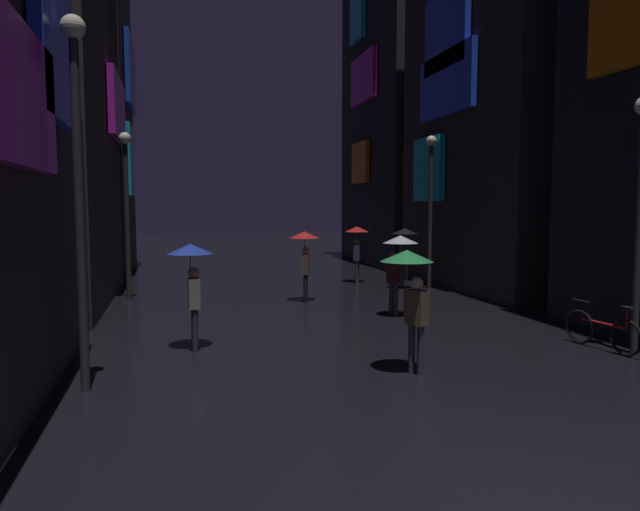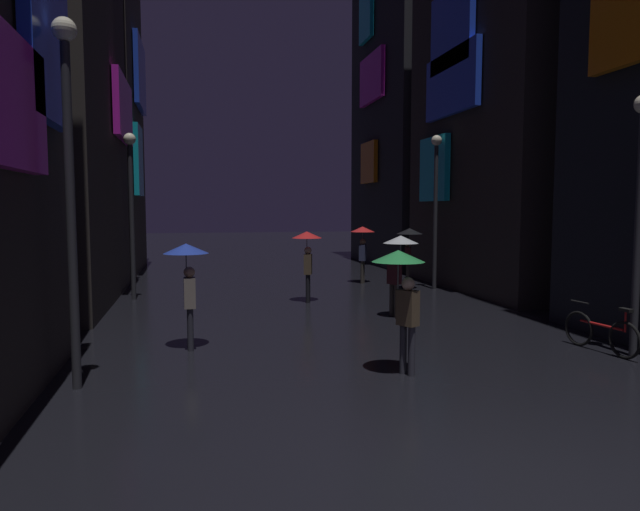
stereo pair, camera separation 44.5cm
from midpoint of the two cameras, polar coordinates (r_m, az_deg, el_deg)
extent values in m
plane|color=black|center=(6.57, 21.52, -21.10)|extent=(120.00, 120.00, 0.00)
cube|color=#264CF9|center=(10.30, -24.56, 19.64)|extent=(0.20, 2.40, 2.76)
cube|color=#F226D8|center=(20.32, -18.46, 13.66)|extent=(0.20, 3.74, 2.03)
cube|color=#2D2826|center=(26.97, -21.71, 12.37)|extent=(4.00, 7.07, 13.06)
cube|color=#19D8F2|center=(25.12, -17.20, 9.03)|extent=(0.20, 2.20, 2.89)
cube|color=#264CF9|center=(27.48, -17.10, 16.84)|extent=(0.20, 3.70, 2.98)
cube|color=#2D2826|center=(21.25, 19.05, 13.91)|extent=(4.00, 8.12, 12.57)
cube|color=#19D8F2|center=(21.21, 11.94, 8.45)|extent=(0.20, 2.21, 2.31)
cube|color=#264CF9|center=(20.43, 13.64, 16.44)|extent=(0.20, 3.76, 2.11)
cube|color=#264CF9|center=(20.92, 13.67, 21.24)|extent=(0.20, 2.95, 2.65)
cube|color=#232328|center=(29.82, 9.75, 18.38)|extent=(4.00, 8.00, 19.71)
cube|color=orange|center=(28.59, 5.36, 9.23)|extent=(0.20, 2.17, 2.01)
cube|color=#F226D8|center=(28.84, 5.65, 17.23)|extent=(0.20, 3.37, 2.27)
cube|color=#19D8F2|center=(30.63, 5.10, 23.09)|extent=(0.20, 1.86, 2.77)
cylinder|color=#38332D|center=(21.32, 4.83, -1.68)|extent=(0.12, 0.12, 0.85)
cylinder|color=#38332D|center=(21.49, 4.92, -1.63)|extent=(0.12, 0.12, 0.85)
cube|color=#333859|center=(21.34, 4.89, 0.28)|extent=(0.36, 0.40, 0.60)
sphere|color=#9E7051|center=(21.31, 4.90, 1.38)|extent=(0.22, 0.22, 0.22)
cylinder|color=#333859|center=(21.52, 4.86, 0.45)|extent=(0.09, 0.09, 0.50)
cylinder|color=slate|center=(21.49, 4.86, 1.35)|extent=(0.02, 0.02, 0.77)
cone|color=red|center=(21.47, 4.87, 2.64)|extent=(0.90, 0.90, 0.20)
cylinder|color=#38332D|center=(15.10, 8.02, -4.41)|extent=(0.12, 0.12, 0.85)
cylinder|color=#38332D|center=(14.96, 8.48, -4.50)|extent=(0.12, 0.12, 0.85)
cube|color=#4C1E23|center=(14.93, 8.28, -1.71)|extent=(0.33, 0.40, 0.60)
sphere|color=#9E7051|center=(14.89, 8.30, -0.14)|extent=(0.22, 0.22, 0.22)
cylinder|color=#4C1E23|center=(14.83, 8.89, -1.57)|extent=(0.09, 0.09, 0.50)
cylinder|color=slate|center=(14.79, 8.91, -0.28)|extent=(0.02, 0.02, 0.77)
cone|color=silver|center=(14.76, 8.93, 1.60)|extent=(0.90, 0.90, 0.20)
cylinder|color=#2D2D38|center=(9.88, 10.43, -9.39)|extent=(0.12, 0.12, 0.85)
cylinder|color=#2D2D38|center=(9.99, 9.60, -9.22)|extent=(0.12, 0.12, 0.85)
cube|color=brown|center=(9.78, 10.07, -5.18)|extent=(0.36, 0.40, 0.60)
sphere|color=beige|center=(9.72, 10.11, -2.80)|extent=(0.22, 0.22, 0.22)
cylinder|color=brown|center=(9.84, 9.07, -4.81)|extent=(0.09, 0.09, 0.50)
cylinder|color=slate|center=(9.79, 9.09, -2.88)|extent=(0.02, 0.02, 0.77)
cone|color=green|center=(9.74, 9.13, -0.05)|extent=(0.90, 0.90, 0.20)
cylinder|color=#2D2D38|center=(11.59, -11.75, -7.29)|extent=(0.12, 0.12, 0.85)
cylinder|color=#2D2D38|center=(11.77, -11.79, -7.11)|extent=(0.12, 0.12, 0.85)
cube|color=gray|center=(11.55, -11.83, -3.68)|extent=(0.23, 0.35, 0.60)
sphere|color=tan|center=(11.50, -11.87, -1.65)|extent=(0.22, 0.22, 0.22)
cylinder|color=gray|center=(11.72, -12.13, -3.31)|extent=(0.09, 0.09, 0.50)
cylinder|color=slate|center=(11.68, -12.16, -1.68)|extent=(0.02, 0.02, 0.77)
cone|color=#263FB2|center=(11.63, -12.20, 0.69)|extent=(0.90, 0.90, 0.20)
cylinder|color=black|center=(16.96, -0.48, -3.34)|extent=(0.12, 0.12, 0.85)
cylinder|color=black|center=(17.14, -0.43, -3.26)|extent=(0.12, 0.12, 0.85)
cube|color=brown|center=(16.96, -0.46, -0.88)|extent=(0.31, 0.39, 0.60)
sphere|color=beige|center=(16.92, -0.46, 0.51)|extent=(0.22, 0.22, 0.22)
cylinder|color=brown|center=(17.14, -0.58, -0.65)|extent=(0.09, 0.09, 0.50)
cylinder|color=slate|center=(17.11, -0.58, 0.47)|extent=(0.02, 0.02, 0.77)
cone|color=red|center=(17.08, -0.58, 2.09)|extent=(0.90, 0.90, 0.20)
cylinder|color=#38332D|center=(20.37, 9.37, -2.03)|extent=(0.12, 0.12, 0.85)
cylinder|color=#38332D|center=(20.19, 9.37, -2.09)|extent=(0.12, 0.12, 0.85)
cube|color=#4C1E23|center=(20.21, 9.40, -0.02)|extent=(0.33, 0.40, 0.60)
sphere|color=#9E7051|center=(20.18, 9.41, 1.14)|extent=(0.22, 0.22, 0.22)
cylinder|color=#4C1E23|center=(20.02, 9.55, 0.08)|extent=(0.09, 0.09, 0.50)
cylinder|color=slate|center=(20.00, 9.57, 1.03)|extent=(0.02, 0.02, 0.77)
cone|color=black|center=(19.97, 9.58, 2.42)|extent=(0.90, 0.90, 0.20)
torus|color=black|center=(13.02, 25.35, -6.61)|extent=(0.17, 0.72, 0.72)
torus|color=black|center=(12.30, 29.09, -7.40)|extent=(0.17, 0.72, 0.72)
cylinder|color=red|center=(12.62, 27.20, -6.20)|extent=(0.20, 1.00, 0.05)
cylinder|color=red|center=(12.24, 29.16, -5.80)|extent=(0.04, 0.04, 0.40)
cube|color=black|center=(12.20, 29.20, -4.78)|extent=(0.15, 0.26, 0.06)
cylinder|color=black|center=(12.92, 25.44, -4.22)|extent=(0.10, 0.45, 0.03)
cylinder|color=#2D2D33|center=(20.15, 12.08, 3.68)|extent=(0.14, 0.14, 4.94)
sphere|color=#F9EFCC|center=(20.28, 12.21, 11.19)|extent=(0.36, 0.36, 0.36)
cylinder|color=#2D2D33|center=(18.26, -17.63, 3.10)|extent=(0.14, 0.14, 4.71)
sphere|color=#F9EFCC|center=(18.37, -17.84, 11.04)|extent=(0.36, 0.36, 0.36)
cylinder|color=#2D2D33|center=(9.46, -22.40, 3.35)|extent=(0.14, 0.14, 5.31)
sphere|color=#F9EFCC|center=(9.82, -22.97, 20.12)|extent=(0.36, 0.36, 0.36)
cylinder|color=#2D2D33|center=(12.38, 30.12, 1.60)|extent=(0.14, 0.14, 4.56)
camera|label=1|loc=(0.22, -89.13, 0.07)|focal=32.00mm
camera|label=2|loc=(0.22, 90.87, -0.07)|focal=32.00mm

